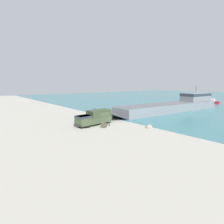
% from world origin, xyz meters
% --- Properties ---
extents(ground_plane, '(240.00, 240.00, 0.00)m').
position_xyz_m(ground_plane, '(0.00, 0.00, 0.00)').
color(ground_plane, '#9E998E').
extents(landing_craft, '(11.25, 46.06, 7.78)m').
position_xyz_m(landing_craft, '(-0.88, 30.06, 1.91)').
color(landing_craft, gray).
rests_on(landing_craft, ground_plane).
extents(military_truck, '(3.16, 8.18, 3.07)m').
position_xyz_m(military_truck, '(-0.63, -2.07, 1.56)').
color(military_truck, '#3D4C33').
rests_on(military_truck, ground_plane).
extents(soldier_on_ramp, '(0.48, 0.48, 1.67)m').
position_xyz_m(soldier_on_ramp, '(2.19, -0.30, 0.96)').
color(soldier_on_ramp, '#3D4C33').
rests_on(soldier_on_ramp, ground_plane).
extents(moored_boat_a, '(7.11, 2.53, 2.13)m').
position_xyz_m(moored_boat_a, '(-2.57, 61.67, 0.71)').
color(moored_boat_a, '#B22323').
rests_on(moored_boat_a, ground_plane).
extents(mooring_bollard, '(0.24, 0.24, 0.69)m').
position_xyz_m(mooring_bollard, '(-5.94, 3.83, 0.37)').
color(mooring_bollard, '#333338').
rests_on(mooring_bollard, ground_plane).
extents(cargo_crate, '(1.18, 1.26, 0.83)m').
position_xyz_m(cargo_crate, '(2.39, -1.94, 0.42)').
color(cargo_crate, '#4C4738').
rests_on(cargo_crate, ground_plane).
extents(shoreline_rock_a, '(1.39, 1.39, 1.39)m').
position_xyz_m(shoreline_rock_a, '(8.33, 4.61, 0.00)').
color(shoreline_rock_a, gray).
rests_on(shoreline_rock_a, ground_plane).
extents(shoreline_rock_b, '(1.19, 1.19, 1.19)m').
position_xyz_m(shoreline_rock_b, '(-9.43, 4.55, 0.00)').
color(shoreline_rock_b, gray).
rests_on(shoreline_rock_b, ground_plane).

